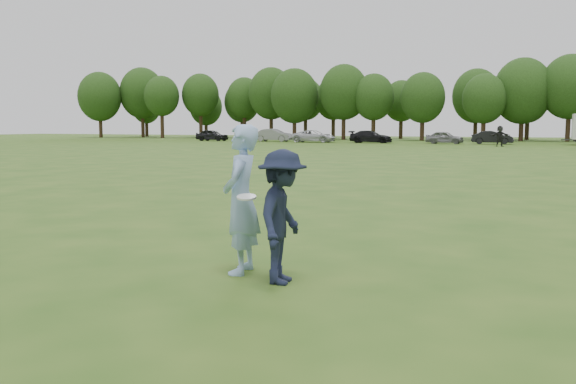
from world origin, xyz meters
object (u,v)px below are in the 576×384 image
object	(u,v)px
car_b	(274,135)
car_e	(445,138)
car_c	(314,136)
car_a	(212,135)
car_d	(371,137)
thrower	(241,199)
defender	(282,217)
player_far_d	(500,136)
car_f	(492,138)

from	to	relation	value
car_b	car_e	xyz separation A→B (m)	(20.84, -1.21, -0.09)
car_c	car_e	bearing A→B (deg)	-90.63
car_a	car_d	distance (m)	21.19
thrower	car_c	world-z (taller)	thrower
car_d	defender	bearing A→B (deg)	-167.58
player_far_d	car_c	xyz separation A→B (m)	(-21.03, 5.98, -0.28)
car_d	player_far_d	bearing A→B (deg)	-114.55
defender	car_a	size ratio (longest dim) A/B	0.42
car_d	car_f	xyz separation A→B (m)	(13.18, 0.44, 0.01)
thrower	car_e	size ratio (longest dim) A/B	0.52
car_e	car_c	bearing A→B (deg)	93.04
car_a	car_c	size ratio (longest dim) A/B	0.83
car_f	defender	bearing A→B (deg)	175.34
car_c	car_e	size ratio (longest dim) A/B	1.27
car_c	car_f	size ratio (longest dim) A/B	1.19
car_f	car_a	bearing A→B (deg)	83.48
car_b	car_f	world-z (taller)	car_b
car_a	car_c	xyz separation A→B (m)	(14.42, -1.33, -0.01)
car_c	defender	bearing A→B (deg)	-162.35
thrower	car_a	bearing A→B (deg)	-161.01
car_b	car_e	distance (m)	20.87
car_b	defender	bearing A→B (deg)	-157.23
defender	player_far_d	bearing A→B (deg)	-6.84
car_c	car_f	world-z (taller)	car_c
thrower	car_a	size ratio (longest dim) A/B	0.50
car_b	car_c	xyz separation A→B (m)	(5.80, -1.42, -0.07)
player_far_d	car_d	world-z (taller)	player_far_d
thrower	defender	size ratio (longest dim) A/B	1.18
defender	car_c	xyz separation A→B (m)	(-20.95, 60.62, -0.19)
car_b	car_d	xyz separation A→B (m)	(12.54, -1.08, -0.08)
player_far_d	car_e	bearing A→B (deg)	116.34
player_far_d	car_d	bearing A→B (deg)	138.38
thrower	car_b	world-z (taller)	thrower
car_a	car_e	size ratio (longest dim) A/B	1.06
car_a	car_b	distance (m)	8.62
defender	car_d	xyz separation A→B (m)	(-14.21, 60.96, -0.20)
car_b	car_d	size ratio (longest dim) A/B	0.98
defender	car_a	world-z (taller)	defender
defender	car_f	xyz separation A→B (m)	(-1.02, 61.40, -0.19)
player_far_d	car_f	bearing A→B (deg)	81.52
car_a	car_d	xyz separation A→B (m)	(21.16, -0.98, -0.02)
player_far_d	car_d	size ratio (longest dim) A/B	0.41
thrower	car_a	xyz separation A→B (m)	(-34.61, 61.65, -0.34)
player_far_d	car_c	bearing A→B (deg)	146.37
car_d	car_e	size ratio (longest dim) A/B	1.20
car_c	car_a	bearing A→B (deg)	83.33
defender	car_e	distance (m)	61.11
defender	car_e	xyz separation A→B (m)	(-5.91, 60.83, -0.21)
defender	car_a	distance (m)	71.33
thrower	car_e	distance (m)	60.75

